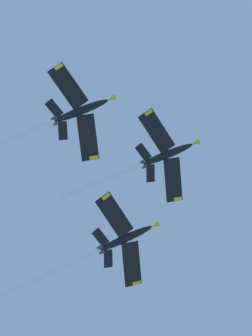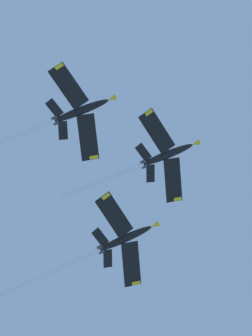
{
  "view_description": "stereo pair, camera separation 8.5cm",
  "coord_description": "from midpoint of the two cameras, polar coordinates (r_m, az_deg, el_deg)",
  "views": [
    {
      "loc": [
        -0.95,
        31.13,
        1.65
      ],
      "look_at": [
        15.77,
        22.83,
        127.23
      ],
      "focal_mm": 68.03,
      "sensor_mm": 36.0,
      "label": 1
    },
    {
      "loc": [
        -0.91,
        31.2,
        1.65
      ],
      "look_at": [
        15.77,
        22.83,
        127.23
      ],
      "focal_mm": 68.03,
      "sensor_mm": 36.0,
      "label": 2
    }
  ],
  "objects": [
    {
      "name": "jet_lead",
      "position": [
        128.87,
        2.29,
        0.63
      ],
      "size": [
        23.3,
        23.2,
        13.04
      ],
      "color": "black"
    },
    {
      "name": "jet_left_wing",
      "position": [
        126.56,
        -1.8,
        -7.08
      ],
      "size": [
        26.36,
        26.21,
        15.47
      ],
      "color": "black"
    },
    {
      "name": "jet_right_wing",
      "position": [
        123.02,
        -6.18,
        4.32
      ],
      "size": [
        25.53,
        24.81,
        14.66
      ],
      "color": "black"
    }
  ]
}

